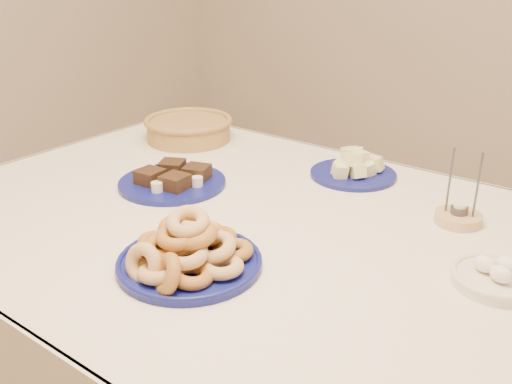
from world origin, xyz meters
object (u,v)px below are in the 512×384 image
Objects in this scene: melon_plate at (355,169)px; donut_platter at (187,253)px; dining_table at (269,267)px; wicker_basket at (189,128)px; brownie_plate at (173,180)px; candle_holder at (458,216)px; egg_bowl at (496,277)px.

donut_platter is at bearing -92.26° from melon_plate.
dining_table is 0.41m from melon_plate.
donut_platter is at bearing -46.66° from wicker_basket.
donut_platter is 0.63m from melon_plate.
brownie_plate is at bearing 173.54° from dining_table.
melon_plate is at bearing 160.30° from candle_holder.
donut_platter is at bearing -41.09° from brownie_plate.
wicker_basket is 1.45× the size of egg_bowl.
donut_platter reaches higher than wicker_basket.
dining_table is at bearing -173.37° from egg_bowl.
brownie_plate is 0.39m from wicker_basket.
brownie_plate is (-0.34, 0.04, 0.12)m from dining_table.
candle_holder is at bearing -19.70° from melon_plate.
donut_platter is at bearing -124.15° from candle_holder.
egg_bowl is at bearing 1.14° from brownie_plate.
dining_table is 5.39× the size of donut_platter.
wicker_basket reaches higher than brownie_plate.
candle_holder is at bearing -4.83° from wicker_basket.
donut_platter is 1.06× the size of melon_plate.
candle_holder is (0.91, -0.08, -0.02)m from wicker_basket.
candle_holder is 0.26m from egg_bowl.
wicker_basket is at bearing 127.15° from brownie_plate.
melon_plate is at bearing 87.74° from donut_platter.
donut_platter is 1.09× the size of wicker_basket.
dining_table is 0.49m from egg_bowl.
melon_plate reaches higher than wicker_basket.
candle_holder is at bearing 55.85° from donut_platter.
melon_plate is 1.49× the size of egg_bowl.
brownie_plate is 1.20× the size of wicker_basket.
egg_bowl is (0.14, -0.22, 0.00)m from candle_holder.
candle_holder reaches higher than donut_platter.
egg_bowl is at bearing -35.29° from melon_plate.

